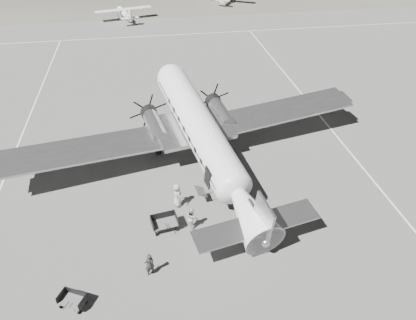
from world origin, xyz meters
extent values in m
plane|color=slate|center=(0.00, 0.00, 0.00)|extent=(260.00, 260.00, 0.00)
cube|color=white|center=(12.00, 0.00, 0.01)|extent=(0.15, 80.00, 0.01)
cube|color=white|center=(-18.00, 10.00, 0.01)|extent=(0.15, 60.00, 0.01)
cube|color=white|center=(0.00, 40.00, 0.01)|extent=(90.00, 0.15, 0.01)
imported|color=#2B2B2B|center=(-6.54, -7.33, 0.86)|extent=(0.74, 0.62, 1.73)
imported|color=#BABAB7|center=(-3.39, -3.61, 0.84)|extent=(0.83, 0.96, 1.69)
imported|color=#A9A9A7|center=(-4.18, -1.13, 0.97)|extent=(0.90, 1.10, 1.94)
camera|label=1|loc=(-5.76, -24.54, 20.31)|focal=35.00mm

